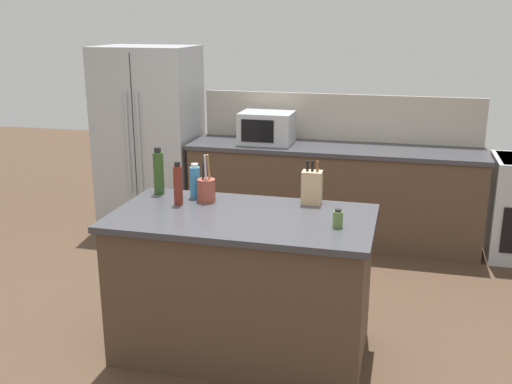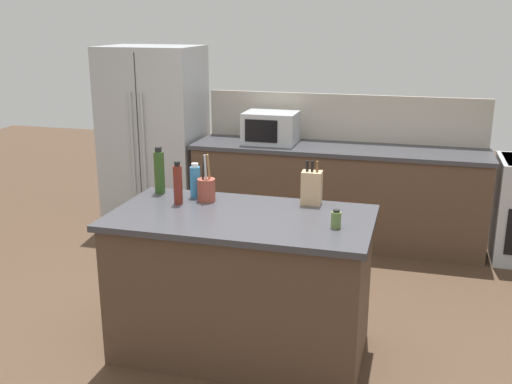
{
  "view_description": "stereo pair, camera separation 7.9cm",
  "coord_description": "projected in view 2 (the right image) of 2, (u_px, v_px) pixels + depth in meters",
  "views": [
    {
      "loc": [
        0.96,
        -3.4,
        2.12
      ],
      "look_at": [
        0.0,
        0.35,
        0.99
      ],
      "focal_mm": 42.0,
      "sensor_mm": 36.0,
      "label": 1
    },
    {
      "loc": [
        1.03,
        -3.38,
        2.12
      ],
      "look_at": [
        0.0,
        0.35,
        0.99
      ],
      "focal_mm": 42.0,
      "sensor_mm": 36.0,
      "label": 2
    }
  ],
  "objects": [
    {
      "name": "ground_plane",
      "position": [
        242.0,
        349.0,
        3.98
      ],
      "size": [
        14.0,
        14.0,
        0.0
      ],
      "primitive_type": "plane",
      "color": "#473323"
    },
    {
      "name": "olive_oil_bottle",
      "position": [
        159.0,
        171.0,
        4.15
      ],
      "size": [
        0.07,
        0.07,
        0.33
      ],
      "color": "#2D4C1E",
      "rests_on": "kitchen_island"
    },
    {
      "name": "knife_block",
      "position": [
        312.0,
        187.0,
        3.91
      ],
      "size": [
        0.13,
        0.1,
        0.29
      ],
      "rotation": [
        0.0,
        0.0,
        0.03
      ],
      "color": "tan",
      "rests_on": "kitchen_island"
    },
    {
      "name": "kitchen_island",
      "position": [
        241.0,
        284.0,
        3.85
      ],
      "size": [
        1.63,
        0.88,
        0.94
      ],
      "color": "#4C3828",
      "rests_on": "ground_plane"
    },
    {
      "name": "refrigerator",
      "position": [
        154.0,
        137.0,
        6.22
      ],
      "size": [
        0.97,
        0.75,
        1.85
      ],
      "color": "#ADB2B7",
      "rests_on": "ground_plane"
    },
    {
      "name": "spice_jar_oregano",
      "position": [
        336.0,
        219.0,
        3.48
      ],
      "size": [
        0.06,
        0.06,
        0.11
      ],
      "color": "#567038",
      "rests_on": "kitchen_island"
    },
    {
      "name": "back_counter_run",
      "position": [
        337.0,
        194.0,
        5.81
      ],
      "size": [
        2.8,
        0.66,
        0.94
      ],
      "color": "#4C3828",
      "rests_on": "ground_plane"
    },
    {
      "name": "vinegar_bottle",
      "position": [
        178.0,
        184.0,
        3.9
      ],
      "size": [
        0.06,
        0.06,
        0.29
      ],
      "color": "maroon",
      "rests_on": "kitchen_island"
    },
    {
      "name": "wall_backsplash",
      "position": [
        344.0,
        118.0,
        5.9
      ],
      "size": [
        2.76,
        0.03,
        0.46
      ],
      "primitive_type": "cube",
      "color": "#B2A899",
      "rests_on": "back_counter_run"
    },
    {
      "name": "microwave",
      "position": [
        271.0,
        128.0,
        5.8
      ],
      "size": [
        0.51,
        0.39,
        0.3
      ],
      "color": "#ADB2B7",
      "rests_on": "back_counter_run"
    },
    {
      "name": "dish_soap_bottle",
      "position": [
        195.0,
        181.0,
        4.06
      ],
      "size": [
        0.07,
        0.07,
        0.24
      ],
      "color": "#3384BC",
      "rests_on": "kitchen_island"
    },
    {
      "name": "utensil_crock",
      "position": [
        206.0,
        189.0,
        3.99
      ],
      "size": [
        0.12,
        0.12,
        0.32
      ],
      "color": "brown",
      "rests_on": "kitchen_island"
    }
  ]
}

